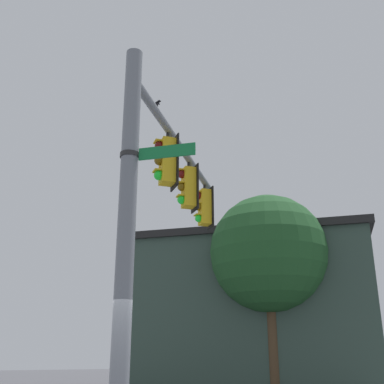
# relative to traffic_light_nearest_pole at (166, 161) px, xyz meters

# --- Properties ---
(signal_pole) EXTENTS (0.30, 0.30, 7.08)m
(signal_pole) POSITION_rel_traffic_light_nearest_pole_xyz_m (-1.78, 1.16, -2.18)
(signal_pole) COLOR slate
(signal_pole) RESTS_ON ground
(mast_arm) EXTENTS (5.64, 3.84, 0.18)m
(mast_arm) POSITION_rel_traffic_light_nearest_pole_xyz_m (0.99, -0.68, 0.79)
(mast_arm) COLOR slate
(traffic_light_nearest_pole) EXTENTS (0.54, 0.49, 1.31)m
(traffic_light_nearest_pole) POSITION_rel_traffic_light_nearest_pole_xyz_m (0.00, 0.00, 0.00)
(traffic_light_nearest_pole) COLOR black
(traffic_light_mid_inner) EXTENTS (0.54, 0.49, 1.31)m
(traffic_light_mid_inner) POSITION_rel_traffic_light_nearest_pole_xyz_m (1.51, -1.00, 0.00)
(traffic_light_mid_inner) COLOR black
(traffic_light_mid_outer) EXTENTS (0.54, 0.49, 1.31)m
(traffic_light_mid_outer) POSITION_rel_traffic_light_nearest_pole_xyz_m (3.02, -2.01, 0.00)
(traffic_light_mid_outer) COLOR black
(street_name_sign) EXTENTS (0.84, 1.17, 0.22)m
(street_name_sign) POSITION_rel_traffic_light_nearest_pole_xyz_m (-1.94, 0.92, -0.75)
(street_name_sign) COLOR #147238
(bird_flying) EXTENTS (0.40, 0.29, 0.10)m
(bird_flying) POSITION_rel_traffic_light_nearest_pole_xyz_m (1.95, -0.17, 2.49)
(bird_flying) COLOR black
(storefront_building) EXTENTS (12.40, 12.65, 6.48)m
(storefront_building) POSITION_rel_traffic_light_nearest_pole_xyz_m (10.24, -7.44, -2.47)
(storefront_building) COLOR #33473D
(storefront_building) RESTS_ON ground
(tree_by_storefront) EXTENTS (4.51, 4.51, 7.55)m
(tree_by_storefront) POSITION_rel_traffic_light_nearest_pole_xyz_m (6.59, -5.98, -0.44)
(tree_by_storefront) COLOR #4C3823
(tree_by_storefront) RESTS_ON ground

